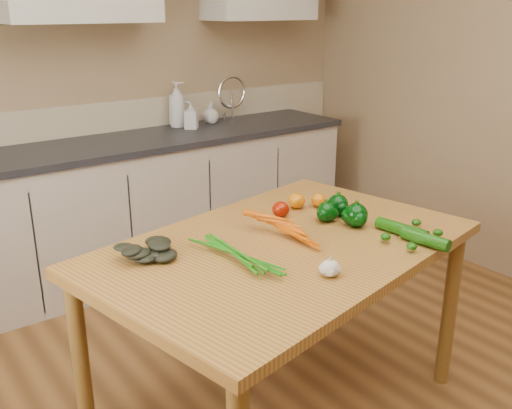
{
  "coord_description": "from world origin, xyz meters",
  "views": [
    {
      "loc": [
        -1.37,
        -1.12,
        1.69
      ],
      "look_at": [
        0.0,
        0.74,
        0.89
      ],
      "focal_mm": 40.0,
      "sensor_mm": 36.0,
      "label": 1
    }
  ],
  "objects": [
    {
      "name": "tomato_a",
      "position": [
        0.13,
        0.73,
        0.84
      ],
      "size": [
        0.08,
        0.08,
        0.07
      ],
      "primitive_type": "ellipsoid",
      "color": "#881202",
      "rests_on": "table"
    },
    {
      "name": "pepper_c",
      "position": [
        0.31,
        0.45,
        0.86
      ],
      "size": [
        0.1,
        0.1,
        0.1
      ],
      "primitive_type": "sphere",
      "color": "black",
      "rests_on": "table"
    },
    {
      "name": "room",
      "position": [
        0.0,
        0.17,
        1.25
      ],
      "size": [
        4.04,
        5.04,
        2.64
      ],
      "color": "brown",
      "rests_on": "ground"
    },
    {
      "name": "zucchini_a",
      "position": [
        0.39,
        0.27,
        0.83
      ],
      "size": [
        0.08,
        0.23,
        0.05
      ],
      "primitive_type": "cylinder",
      "rotation": [
        1.57,
        0.0,
        0.13
      ],
      "color": "#0F4107",
      "rests_on": "table"
    },
    {
      "name": "table",
      "position": [
        -0.05,
        0.49,
        0.72
      ],
      "size": [
        1.67,
        1.24,
        0.81
      ],
      "rotation": [
        0.0,
        0.0,
        0.19
      ],
      "color": "#AB7231",
      "rests_on": "ground"
    },
    {
      "name": "tomato_b",
      "position": [
        0.26,
        0.77,
        0.84
      ],
      "size": [
        0.08,
        0.08,
        0.07
      ],
      "primitive_type": "ellipsoid",
      "color": "#D46705",
      "rests_on": "table"
    },
    {
      "name": "counter_run",
      "position": [
        0.21,
        2.19,
        0.46
      ],
      "size": [
        2.84,
        0.64,
        1.14
      ],
      "color": "#B0A292",
      "rests_on": "ground"
    },
    {
      "name": "pepper_a",
      "position": [
        0.25,
        0.56,
        0.85
      ],
      "size": [
        0.09,
        0.09,
        0.09
      ],
      "primitive_type": "sphere",
      "color": "black",
      "rests_on": "table"
    },
    {
      "name": "garlic_bulb",
      "position": [
        -0.11,
        0.17,
        0.84
      ],
      "size": [
        0.07,
        0.07,
        0.06
      ],
      "primitive_type": "ellipsoid",
      "color": "beige",
      "rests_on": "table"
    },
    {
      "name": "zucchini_b",
      "position": [
        0.38,
        0.14,
        0.83
      ],
      "size": [
        0.08,
        0.2,
        0.05
      ],
      "primitive_type": "cylinder",
      "rotation": [
        1.57,
        0.0,
        0.14
      ],
      "color": "#0F4107",
      "rests_on": "table"
    },
    {
      "name": "tomato_c",
      "position": [
        0.36,
        0.73,
        0.84
      ],
      "size": [
        0.07,
        0.07,
        0.06
      ],
      "primitive_type": "ellipsoid",
      "color": "#D46705",
      "rests_on": "table"
    },
    {
      "name": "carrot_bunch",
      "position": [
        -0.1,
        0.51,
        0.85
      ],
      "size": [
        0.32,
        0.27,
        0.08
      ],
      "primitive_type": null,
      "rotation": [
        0.0,
        0.0,
        0.19
      ],
      "color": "#D05604",
      "rests_on": "table"
    },
    {
      "name": "soap_bottle_c",
      "position": [
        0.78,
        2.34,
        0.97
      ],
      "size": [
        0.12,
        0.12,
        0.15
      ],
      "primitive_type": "imported",
      "rotation": [
        0.0,
        0.0,
        1.51
      ],
      "color": "silver",
      "rests_on": "counter_run"
    },
    {
      "name": "soap_bottle_a",
      "position": [
        0.52,
        2.37,
        1.06
      ],
      "size": [
        0.17,
        0.17,
        0.31
      ],
      "primitive_type": "imported",
      "rotation": [
        0.0,
        0.0,
        0.6
      ],
      "color": "silver",
      "rests_on": "counter_run"
    },
    {
      "name": "soap_bottle_b",
      "position": [
        0.57,
        2.26,
        0.99
      ],
      "size": [
        0.12,
        0.12,
        0.19
      ],
      "primitive_type": "imported",
      "rotation": [
        0.0,
        0.0,
        4.0
      ],
      "color": "silver",
      "rests_on": "counter_run"
    },
    {
      "name": "pepper_b",
      "position": [
        0.35,
        0.59,
        0.86
      ],
      "size": [
        0.09,
        0.09,
        0.09
      ],
      "primitive_type": "sphere",
      "color": "black",
      "rests_on": "table"
    },
    {
      "name": "leafy_greens",
      "position": [
        -0.54,
        0.67,
        0.86
      ],
      "size": [
        0.22,
        0.19,
        0.11
      ],
      "primitive_type": null,
      "color": "black",
      "rests_on": "table"
    }
  ]
}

